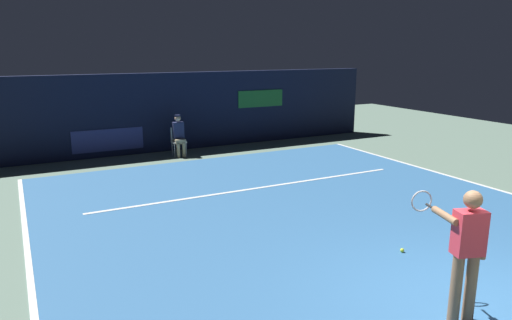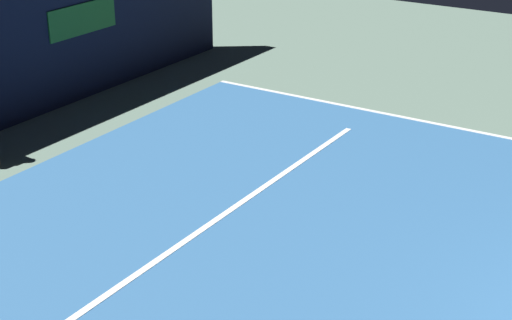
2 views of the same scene
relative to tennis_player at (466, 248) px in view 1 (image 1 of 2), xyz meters
name	(u,v)px [view 1 (image 1 of 2)]	position (x,y,z in m)	size (l,w,h in m)	color
ground_plane	(299,212)	(0.39, 4.37, -0.99)	(29.99, 29.99, 0.00)	slate
court_surface	(299,212)	(0.39, 4.37, -0.98)	(10.42, 10.98, 0.01)	#336699
line_sideline_left	(466,181)	(5.55, 4.37, -0.97)	(0.10, 10.98, 0.01)	white
line_sideline_right	(28,261)	(-4.77, 4.37, -0.97)	(0.10, 10.98, 0.01)	white
line_service	(257,188)	(0.39, 6.29, -0.97)	(8.13, 0.10, 0.01)	white
back_wall	(183,111)	(0.39, 11.74, 0.31)	(14.57, 0.33, 2.60)	#141933
tennis_player	(466,248)	(0.00, 0.00, 0.00)	(0.50, 1.04, 1.73)	#8C6647
line_judge_on_chair	(179,135)	(-0.12, 10.70, -0.30)	(0.47, 0.55, 1.32)	white
tennis_ball	(402,250)	(0.85, 1.85, -0.94)	(0.07, 0.07, 0.07)	#CCE033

